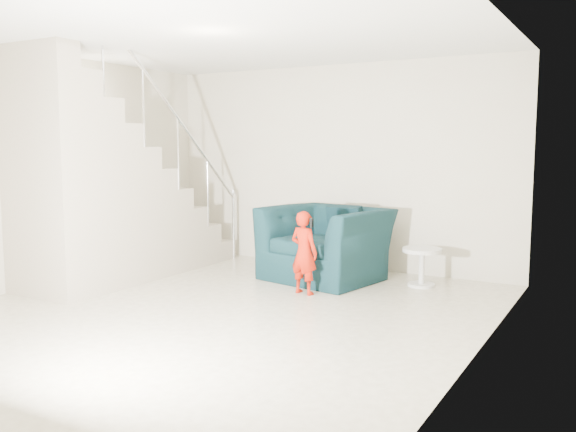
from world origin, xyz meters
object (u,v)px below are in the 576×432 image
at_px(armchair, 325,244).
at_px(toddler, 304,253).
at_px(side_table, 422,261).
at_px(staircase, 106,203).

height_order(armchair, toddler, toddler).
xyz_separation_m(side_table, staircase, (-3.41, -1.59, 0.64)).
relative_size(toddler, staircase, 0.26).
distance_m(toddler, staircase, 2.50).
xyz_separation_m(armchair, side_table, (1.16, 0.20, -0.14)).
bearing_deg(side_table, toddler, -135.77).
height_order(toddler, staircase, staircase).
bearing_deg(toddler, staircase, 23.26).
xyz_separation_m(armchair, toddler, (0.13, -0.80, 0.02)).
xyz_separation_m(armchair, staircase, (-2.25, -1.39, 0.51)).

